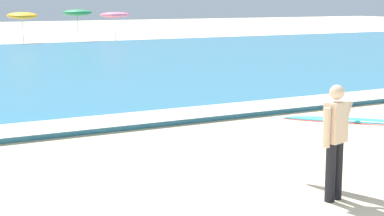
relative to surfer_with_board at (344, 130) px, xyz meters
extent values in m
cube|color=white|center=(-2.82, 6.72, -0.89)|extent=(120.00, 1.47, 0.01)
cylinder|color=black|center=(-0.32, -0.09, -0.59)|extent=(0.15, 0.15, 0.88)
cylinder|color=black|center=(-0.14, -0.04, -0.59)|extent=(0.15, 0.15, 0.88)
cube|color=beige|center=(-0.23, -0.06, 0.15)|extent=(0.39, 0.30, 0.60)
sphere|color=beige|center=(-0.23, -0.06, 0.59)|extent=(0.22, 0.22, 0.22)
cylinder|color=beige|center=(-0.45, -0.12, 0.10)|extent=(0.10, 0.10, 0.58)
cylinder|color=beige|center=(0.03, 0.03, 0.17)|extent=(0.33, 0.18, 0.51)
ellipsoid|color=#33BCD6|center=(0.25, 0.07, 0.10)|extent=(0.94, 2.58, 0.32)
ellipsoid|color=red|center=(0.25, 0.07, 0.08)|extent=(0.99, 2.68, 0.28)
cylinder|color=beige|center=(4.42, 35.43, -0.11)|extent=(0.05, 0.05, 1.83)
ellipsoid|color=#F4A31E|center=(4.42, 35.43, 0.87)|extent=(2.00, 2.02, 0.52)
cylinder|color=beige|center=(8.26, 35.55, -0.04)|extent=(0.05, 0.05, 1.98)
ellipsoid|color=#23844C|center=(8.26, 35.55, 1.02)|extent=(2.04, 2.05, 0.50)
cylinder|color=beige|center=(11.34, 36.25, -0.13)|extent=(0.05, 0.05, 1.80)
ellipsoid|color=pink|center=(11.34, 36.25, 0.83)|extent=(2.16, 2.17, 0.45)
camera|label=1|loc=(-6.49, -6.92, 1.91)|focal=59.24mm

